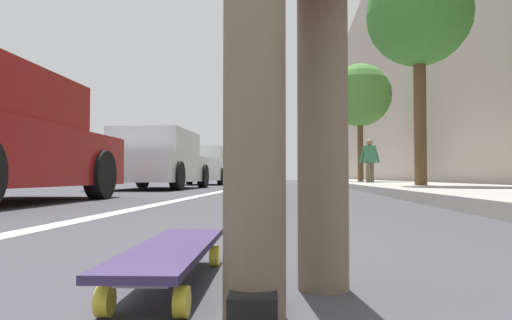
{
  "coord_description": "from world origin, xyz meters",
  "views": [
    {
      "loc": [
        -0.35,
        -0.3,
        0.31
      ],
      "look_at": [
        13.11,
        0.74,
        0.79
      ],
      "focal_mm": 33.35,
      "sensor_mm": 36.0,
      "label": 1
    }
  ],
  "objects_px": {
    "traffic_light": "(255,124)",
    "parked_car_mid": "(158,161)",
    "skateboard": "(172,253)",
    "street_tree_mid": "(419,16)",
    "pedestrian_distant": "(370,160)",
    "street_tree_far": "(360,96)",
    "parked_car_far": "(204,167)"
  },
  "relations": [
    {
      "from": "skateboard",
      "to": "pedestrian_distant",
      "type": "xyz_separation_m",
      "value": [
        14.1,
        -2.81,
        0.77
      ]
    },
    {
      "from": "parked_car_mid",
      "to": "traffic_light",
      "type": "relative_size",
      "value": 1.03
    },
    {
      "from": "skateboard",
      "to": "parked_car_mid",
      "type": "relative_size",
      "value": 0.19
    },
    {
      "from": "traffic_light",
      "to": "street_tree_mid",
      "type": "height_order",
      "value": "street_tree_mid"
    },
    {
      "from": "parked_car_far",
      "to": "pedestrian_distant",
      "type": "height_order",
      "value": "pedestrian_distant"
    },
    {
      "from": "traffic_light",
      "to": "pedestrian_distant",
      "type": "xyz_separation_m",
      "value": [
        -8.88,
        -4.36,
        -2.18
      ]
    },
    {
      "from": "street_tree_far",
      "to": "pedestrian_distant",
      "type": "xyz_separation_m",
      "value": [
        -3.44,
        0.2,
        -2.65
      ]
    },
    {
      "from": "pedestrian_distant",
      "to": "street_tree_far",
      "type": "bearing_deg",
      "value": -3.26
    },
    {
      "from": "skateboard",
      "to": "street_tree_mid",
      "type": "relative_size",
      "value": 0.18
    },
    {
      "from": "parked_car_mid",
      "to": "parked_car_far",
      "type": "distance_m",
      "value": 6.9
    },
    {
      "from": "parked_car_far",
      "to": "traffic_light",
      "type": "relative_size",
      "value": 0.95
    },
    {
      "from": "traffic_light",
      "to": "pedestrian_distant",
      "type": "relative_size",
      "value": 2.92
    },
    {
      "from": "traffic_light",
      "to": "pedestrian_distant",
      "type": "distance_m",
      "value": 10.13
    },
    {
      "from": "skateboard",
      "to": "traffic_light",
      "type": "relative_size",
      "value": 0.19
    },
    {
      "from": "traffic_light",
      "to": "parked_car_far",
      "type": "bearing_deg",
      "value": 162.86
    },
    {
      "from": "parked_car_far",
      "to": "street_tree_mid",
      "type": "relative_size",
      "value": 0.87
    },
    {
      "from": "parked_car_mid",
      "to": "pedestrian_distant",
      "type": "height_order",
      "value": "pedestrian_distant"
    },
    {
      "from": "skateboard",
      "to": "street_tree_mid",
      "type": "xyz_separation_m",
      "value": [
        8.78,
        -3.0,
        3.6
      ]
    },
    {
      "from": "skateboard",
      "to": "parked_car_far",
      "type": "xyz_separation_m",
      "value": [
        17.59,
        3.22,
        0.62
      ]
    },
    {
      "from": "parked_car_far",
      "to": "pedestrian_distant",
      "type": "xyz_separation_m",
      "value": [
        -3.49,
        -6.03,
        0.15
      ]
    },
    {
      "from": "street_tree_mid",
      "to": "street_tree_far",
      "type": "height_order",
      "value": "street_tree_mid"
    },
    {
      "from": "traffic_light",
      "to": "parked_car_mid",
      "type": "bearing_deg",
      "value": 172.68
    },
    {
      "from": "parked_car_mid",
      "to": "street_tree_far",
      "type": "bearing_deg",
      "value": -41.86
    },
    {
      "from": "skateboard",
      "to": "traffic_light",
      "type": "distance_m",
      "value": 23.22
    },
    {
      "from": "parked_car_mid",
      "to": "street_tree_far",
      "type": "xyz_separation_m",
      "value": [
        6.85,
        -6.14,
        2.8
      ]
    },
    {
      "from": "street_tree_mid",
      "to": "pedestrian_distant",
      "type": "relative_size",
      "value": 3.18
    },
    {
      "from": "parked_car_mid",
      "to": "traffic_light",
      "type": "height_order",
      "value": "traffic_light"
    },
    {
      "from": "parked_car_far",
      "to": "street_tree_far",
      "type": "distance_m",
      "value": 6.83
    },
    {
      "from": "skateboard",
      "to": "street_tree_far",
      "type": "height_order",
      "value": "street_tree_far"
    },
    {
      "from": "street_tree_far",
      "to": "pedestrian_distant",
      "type": "distance_m",
      "value": 4.35
    },
    {
      "from": "street_tree_far",
      "to": "parked_car_far",
      "type": "bearing_deg",
      "value": 89.58
    },
    {
      "from": "street_tree_mid",
      "to": "parked_car_mid",
      "type": "bearing_deg",
      "value": 72.71
    }
  ]
}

